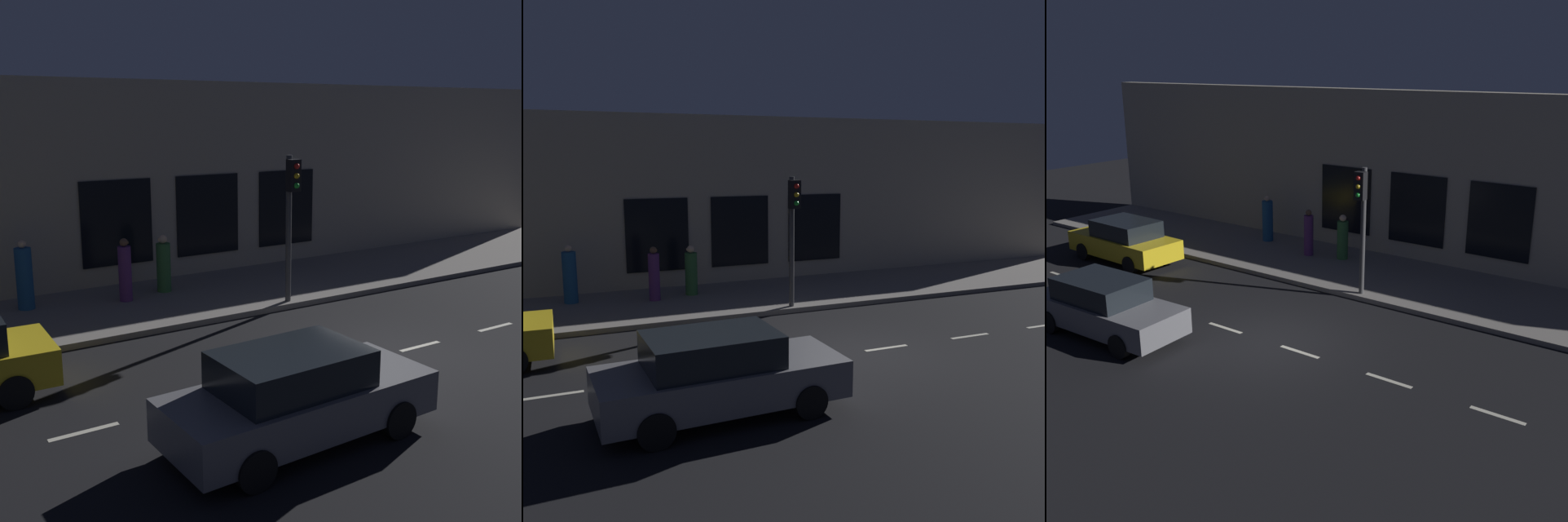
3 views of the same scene
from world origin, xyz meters
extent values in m
plane|color=black|center=(0.00, 0.00, 0.00)|extent=(60.00, 60.00, 0.00)
cube|color=gray|center=(6.25, 0.00, 0.07)|extent=(4.50, 32.00, 0.15)
cube|color=#B2A893|center=(8.80, 0.00, 3.09)|extent=(0.60, 32.00, 6.18)
cube|color=black|center=(8.47, -3.04, 2.02)|extent=(0.04, 2.19, 2.55)
cube|color=black|center=(8.47, 0.00, 2.02)|extent=(0.04, 2.19, 2.55)
cube|color=black|center=(8.47, 3.04, 2.02)|extent=(0.04, 2.19, 2.55)
cube|color=beige|center=(0.00, -6.20, 0.00)|extent=(0.12, 1.20, 0.01)
cube|color=beige|center=(0.00, -3.60, 0.00)|extent=(0.12, 1.20, 0.01)
cube|color=beige|center=(0.00, -1.00, 0.00)|extent=(0.12, 1.20, 0.01)
cube|color=beige|center=(0.00, 1.60, 0.00)|extent=(0.12, 1.20, 0.01)
cube|color=beige|center=(0.00, 4.20, 0.00)|extent=(0.12, 1.20, 0.01)
cube|color=beige|center=(0.00, 6.80, 0.00)|extent=(0.12, 1.20, 0.01)
cube|color=beige|center=(0.00, 9.40, 0.00)|extent=(0.12, 1.20, 0.01)
cylinder|color=#424244|center=(4.28, -0.26, 2.14)|extent=(0.16, 0.16, 3.98)
cube|color=black|center=(4.07, -0.26, 3.61)|extent=(0.26, 0.32, 0.84)
sphere|color=red|center=(3.93, -0.26, 3.86)|extent=(0.15, 0.15, 0.15)
sphere|color=gold|center=(3.93, -0.26, 3.61)|extent=(0.15, 0.15, 0.15)
sphere|color=green|center=(3.93, -0.26, 3.36)|extent=(0.15, 0.15, 0.15)
cube|color=slate|center=(-2.14, 3.91, 0.63)|extent=(1.92, 4.61, 0.70)
cube|color=black|center=(-2.15, 4.09, 1.28)|extent=(1.63, 2.42, 0.60)
cylinder|color=black|center=(-1.28, 2.53, 0.32)|extent=(0.24, 0.65, 0.64)
cylinder|color=black|center=(-2.91, 2.47, 0.32)|extent=(0.24, 0.65, 0.64)
cylinder|color=black|center=(-1.38, 5.34, 0.32)|extent=(0.24, 0.65, 0.64)
cylinder|color=black|center=(-3.01, 5.28, 0.32)|extent=(0.24, 0.65, 0.64)
cube|color=gold|center=(2.43, 8.91, 0.63)|extent=(1.93, 4.50, 0.70)
cube|color=black|center=(2.43, 8.73, 1.28)|extent=(1.66, 2.36, 0.60)
cylinder|color=black|center=(1.62, 10.31, 0.32)|extent=(0.24, 0.65, 0.64)
cylinder|color=black|center=(3.31, 10.27, 0.32)|extent=(0.24, 0.65, 0.64)
cylinder|color=black|center=(1.55, 7.55, 0.32)|extent=(0.24, 0.65, 0.64)
cylinder|color=black|center=(3.24, 7.51, 0.32)|extent=(0.24, 0.65, 0.64)
cylinder|color=#1E5189|center=(7.33, 6.03, 0.97)|extent=(0.60, 0.60, 1.64)
sphere|color=beige|center=(7.33, 6.03, 1.89)|extent=(0.21, 0.21, 0.21)
cube|color=beige|center=(7.25, 6.09, 1.89)|extent=(0.07, 0.07, 0.06)
cylinder|color=#336B38|center=(7.01, 2.22, 0.86)|extent=(0.46, 0.46, 1.42)
sphere|color=beige|center=(7.01, 2.22, 1.69)|extent=(0.25, 0.25, 0.25)
cube|color=beige|center=(7.03, 2.34, 1.69)|extent=(0.07, 0.05, 0.07)
cylinder|color=#5B2D70|center=(6.67, 3.52, 0.91)|extent=(0.50, 0.50, 1.52)
sphere|color=brown|center=(6.67, 3.52, 1.78)|extent=(0.22, 0.22, 0.22)
cube|color=brown|center=(6.60, 3.44, 1.78)|extent=(0.07, 0.07, 0.06)
camera|label=1|loc=(-10.17, 9.67, 5.23)|focal=45.45mm
camera|label=2|loc=(-12.13, 6.82, 4.71)|focal=40.82mm
camera|label=3|loc=(-11.80, -9.77, 7.12)|focal=43.31mm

